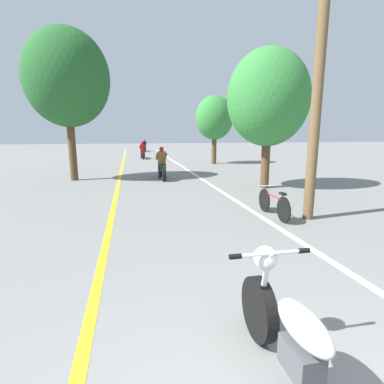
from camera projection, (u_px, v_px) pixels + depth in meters
lane_stripe_center at (119, 179)px, 13.54m from camera, size 0.14×48.00×0.01m
lane_stripe_edge at (198, 177)px, 14.26m from camera, size 0.14×48.00×0.01m
utility_pole at (320, 64)px, 6.65m from camera, size 1.10×0.24×6.95m
roadside_tree_right_near at (268, 98)px, 10.83m from camera, size 3.03×2.73×5.06m
roadside_tree_right_far at (214, 118)px, 19.82m from camera, size 2.51×2.26×4.50m
roadside_tree_left at (67, 78)px, 12.50m from camera, size 3.51×3.16×6.34m
motorcycle_foreground at (297, 345)px, 2.32m from camera, size 0.78×2.17×1.03m
motorcycle_rider_lead at (162, 167)px, 13.65m from camera, size 0.50×2.16×1.45m
motorcycle_rider_mid at (143, 152)px, 24.39m from camera, size 0.50×2.13×1.42m
motorcycle_rider_far at (144, 147)px, 33.88m from camera, size 0.50×2.16×1.32m
bicycle_parked at (274, 204)px, 7.47m from camera, size 0.44×1.65×0.71m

